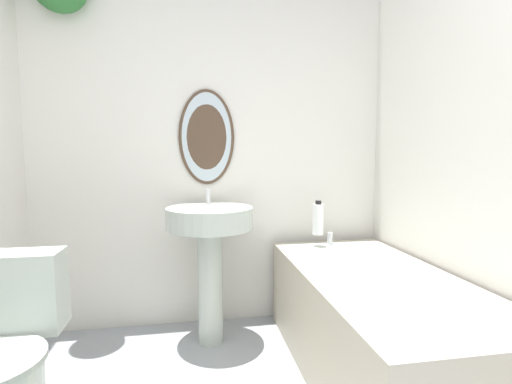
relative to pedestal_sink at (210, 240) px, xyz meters
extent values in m
cube|color=silver|center=(0.05, 0.33, 0.57)|extent=(2.44, 0.06, 2.40)
ellipsoid|color=#4C3828|center=(0.00, 0.28, 0.63)|extent=(0.36, 0.02, 0.62)
ellipsoid|color=silver|center=(0.00, 0.28, 0.63)|extent=(0.32, 0.01, 0.58)
cube|color=silver|center=(1.23, -0.81, 0.57)|extent=(0.06, 2.33, 2.40)
cube|color=#B2BCB2|center=(-0.85, -0.51, -0.07)|extent=(0.37, 0.18, 0.34)
cylinder|color=#B2BCB2|center=(0.00, 0.00, -0.28)|extent=(0.15, 0.15, 0.71)
cylinder|color=#B2BCB2|center=(0.00, 0.00, 0.14)|extent=(0.52, 0.52, 0.13)
cylinder|color=silver|center=(0.00, 0.14, 0.25)|extent=(0.02, 0.02, 0.10)
cube|color=#B2A893|center=(0.81, -0.51, -0.36)|extent=(0.74, 1.52, 0.54)
cube|color=#B2BCB2|center=(0.81, -0.51, -0.11)|extent=(0.64, 1.42, 0.04)
cylinder|color=silver|center=(0.81, 0.15, -0.05)|extent=(0.04, 0.04, 0.08)
cylinder|color=white|center=(0.71, 0.10, 0.09)|extent=(0.07, 0.07, 0.20)
cylinder|color=black|center=(0.71, 0.10, 0.20)|extent=(0.04, 0.04, 0.02)
camera|label=1|loc=(-0.10, -2.19, 0.50)|focal=26.00mm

